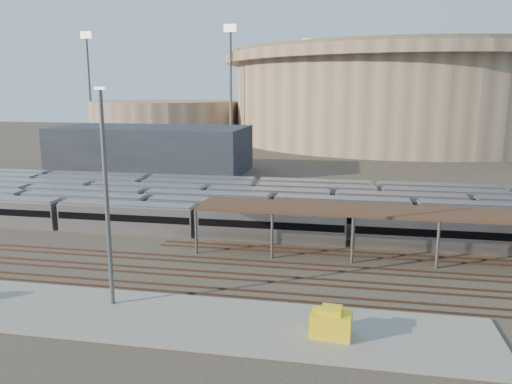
{
  "coord_description": "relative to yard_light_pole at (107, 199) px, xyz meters",
  "views": [
    {
      "loc": [
        8.46,
        -50.07,
        18.0
      ],
      "look_at": [
        -3.21,
        12.0,
        5.07
      ],
      "focal_mm": 35.0,
      "sensor_mm": 36.0,
      "label": 1
    }
  ],
  "objects": [
    {
      "name": "empty_tracks",
      "position": [
        10.84,
        8.36,
        -9.21
      ],
      "size": [
        170.0,
        9.62,
        0.18
      ],
      "color": "#4C3323",
      "rests_on": "ground"
    },
    {
      "name": "subway_trains",
      "position": [
        11.18,
        31.86,
        -7.5
      ],
      "size": [
        127.11,
        23.9,
        3.6
      ],
      "color": "#B5B5BA",
      "rests_on": "ground"
    },
    {
      "name": "floodlight_3",
      "position": [
        0.84,
        173.36,
        11.35
      ],
      "size": [
        4.0,
        1.0,
        38.4
      ],
      "color": "#57575C",
      "rests_on": "ground"
    },
    {
      "name": "stadium",
      "position": [
        35.84,
        153.36,
        7.17
      ],
      "size": [
        124.0,
        124.0,
        32.5
      ],
      "color": "tan",
      "rests_on": "ground"
    },
    {
      "name": "floodlight_1",
      "position": [
        -74.16,
        133.36,
        11.35
      ],
      "size": [
        4.0,
        1.0,
        38.4
      ],
      "color": "#57575C",
      "rests_on": "ground"
    },
    {
      "name": "inspection_shed",
      "position": [
        32.84,
        17.36,
        -4.32
      ],
      "size": [
        60.3,
        6.0,
        5.3
      ],
      "color": "#57575C",
      "rests_on": "ground"
    },
    {
      "name": "ground",
      "position": [
        10.84,
        13.36,
        -9.3
      ],
      "size": [
        420.0,
        420.0,
        0.0
      ],
      "primitive_type": "plane",
      "color": "#383026",
      "rests_on": "ground"
    },
    {
      "name": "yellow_equipment",
      "position": [
        18.46,
        -2.44,
        -8.18
      ],
      "size": [
        3.11,
        2.1,
        1.84
      ],
      "primitive_type": "cube",
      "rotation": [
        0.0,
        0.0,
        -0.09
      ],
      "color": "yellow",
      "rests_on": "apron"
    },
    {
      "name": "service_building",
      "position": [
        -24.16,
        68.36,
        -4.3
      ],
      "size": [
        42.0,
        20.0,
        10.0
      ],
      "primitive_type": "cube",
      "color": "#1E232D",
      "rests_on": "ground"
    },
    {
      "name": "floodlight_0",
      "position": [
        -19.16,
        123.36,
        11.35
      ],
      "size": [
        4.0,
        1.0,
        38.4
      ],
      "color": "#57575C",
      "rests_on": "ground"
    },
    {
      "name": "yard_light_pole",
      "position": [
        0.0,
        0.0,
        0.0
      ],
      "size": [
        0.81,
        0.36,
        18.04
      ],
      "color": "#57575C",
      "rests_on": "apron"
    },
    {
      "name": "secondary_arena",
      "position": [
        -49.16,
        143.36,
        -2.3
      ],
      "size": [
        56.0,
        56.0,
        14.0
      ],
      "primitive_type": "cylinder",
      "color": "tan",
      "rests_on": "ground"
    },
    {
      "name": "apron",
      "position": [
        5.84,
        -1.64,
        -9.2
      ],
      "size": [
        50.0,
        9.0,
        0.2
      ],
      "primitive_type": "cube",
      "color": "gray",
      "rests_on": "ground"
    }
  ]
}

